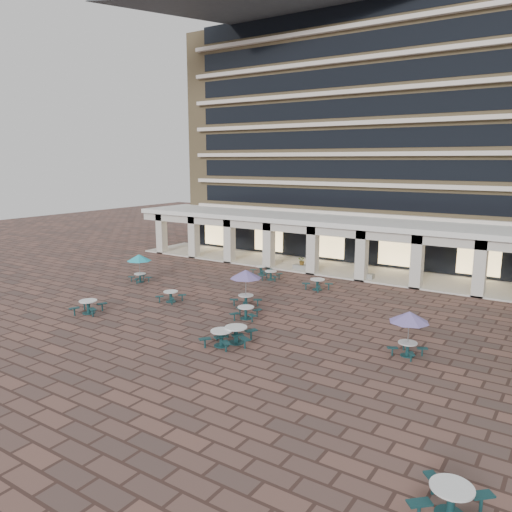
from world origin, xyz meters
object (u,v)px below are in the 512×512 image
(picnic_table_0, at_px, (88,306))
(planter_right, at_px, (364,274))
(picnic_table_1, at_px, (221,337))
(planter_left, at_px, (302,265))
(picnic_table_3, at_px, (451,498))

(picnic_table_0, distance_m, planter_right, 20.66)
(picnic_table_1, height_order, planter_left, planter_left)
(picnic_table_0, relative_size, planter_right, 1.48)
(picnic_table_0, xyz_separation_m, planter_left, (5.17, 17.69, 0.00))
(picnic_table_1, xyz_separation_m, planter_right, (0.62, 17.52, -0.03))
(picnic_table_0, height_order, planter_right, planter_right)
(picnic_table_3, relative_size, planter_left, 1.31)
(picnic_table_0, bearing_deg, planter_right, 35.11)
(picnic_table_0, distance_m, planter_left, 18.43)
(picnic_table_1, distance_m, planter_right, 17.53)
(picnic_table_0, relative_size, picnic_table_3, 1.13)
(picnic_table_3, xyz_separation_m, planter_left, (-17.34, 23.90, -0.03))
(picnic_table_0, xyz_separation_m, picnic_table_1, (10.07, 0.16, 0.01))
(picnic_table_0, height_order, picnic_table_3, picnic_table_3)
(picnic_table_1, relative_size, picnic_table_3, 1.02)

